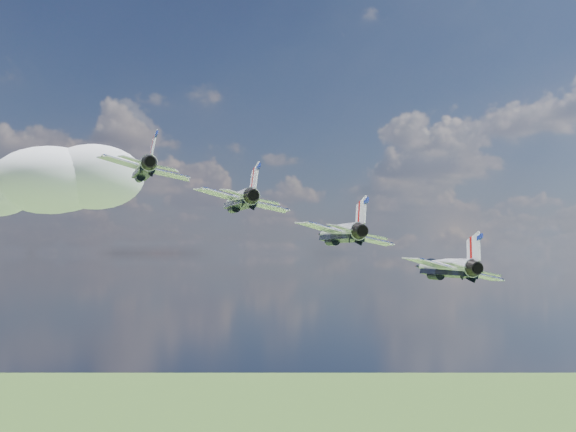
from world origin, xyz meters
TOP-DOWN VIEW (x-y plane):
  - cloud_far at (38.47, 189.61)m, footprint 59.26×46.56m
  - jet_0 at (-7.76, 20.29)m, footprint 13.84×15.97m
  - jet_1 at (-0.79, 12.81)m, footprint 13.84×15.97m
  - jet_2 at (6.18, 5.32)m, footprint 13.84×15.97m
  - jet_3 at (13.15, -2.17)m, footprint 13.84×15.97m

SIDE VIEW (x-z plane):
  - jet_3 at x=13.15m, z-range 144.83..150.79m
  - jet_2 at x=6.18m, z-range 148.22..154.18m
  - jet_1 at x=-0.79m, z-range 151.61..157.57m
  - jet_0 at x=-7.76m, z-range 155.00..160.96m
  - cloud_far at x=38.47m, z-range 157.65..180.93m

